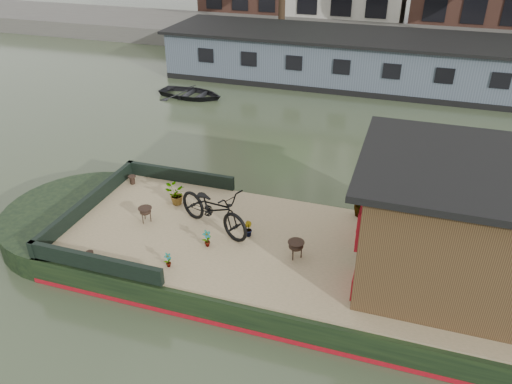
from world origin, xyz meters
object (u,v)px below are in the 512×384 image
(brazier_rear, at_px, (146,215))
(dinghy, at_px, (191,90))
(brazier_front, at_px, (296,250))
(cabin, at_px, (465,224))
(bicycle, at_px, (213,208))
(potted_plant_a, at_px, (207,239))

(brazier_rear, xyz_separation_m, dinghy, (-3.44, 9.91, -0.54))
(brazier_front, xyz_separation_m, dinghy, (-6.99, 10.18, -0.56))
(cabin, distance_m, brazier_front, 3.21)
(cabin, xyz_separation_m, brazier_rear, (-6.57, -0.05, -1.05))
(brazier_front, bearing_deg, bicycle, 166.71)
(cabin, relative_size, dinghy, 1.46)
(potted_plant_a, relative_size, brazier_front, 0.99)
(potted_plant_a, bearing_deg, cabin, 6.00)
(dinghy, bearing_deg, bicycle, -147.48)
(potted_plant_a, xyz_separation_m, brazier_front, (1.86, 0.20, 0.00))
(potted_plant_a, height_order, brazier_front, brazier_front)
(brazier_front, bearing_deg, dinghy, 124.47)
(cabin, xyz_separation_m, potted_plant_a, (-4.88, -0.51, -1.04))
(bicycle, height_order, brazier_rear, bicycle)
(brazier_rear, bearing_deg, potted_plant_a, -15.33)
(cabin, height_order, bicycle, cabin)
(brazier_front, bearing_deg, cabin, 5.95)
(bicycle, relative_size, brazier_front, 5.20)
(cabin, xyz_separation_m, dinghy, (-10.01, 9.86, -1.59))
(cabin, distance_m, potted_plant_a, 5.02)
(cabin, distance_m, dinghy, 14.14)
(potted_plant_a, xyz_separation_m, brazier_rear, (-1.69, 0.46, -0.01))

